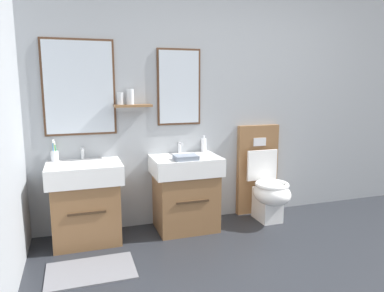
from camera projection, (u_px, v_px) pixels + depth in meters
wall_back at (233, 96)px, 3.91m from camera, size 4.47×0.27×2.63m
bath_mat at (91, 271)px, 2.84m from camera, size 0.68×0.44×0.01m
vanity_sink_left at (86, 201)px, 3.33m from camera, size 0.66×0.50×0.74m
tap_on_left_sink at (83, 152)px, 3.43m from camera, size 0.03×0.13×0.11m
vanity_sink_right at (185, 191)px, 3.63m from camera, size 0.66×0.50×0.74m
tap_on_right_sink at (180, 146)px, 3.73m from camera, size 0.03×0.13×0.11m
toilet at (264, 184)px, 3.92m from camera, size 0.48×0.62×1.00m
toothbrush_cup at (55, 155)px, 3.35m from camera, size 0.07×0.07×0.20m
soap_dispenser at (204, 145)px, 3.81m from camera, size 0.06×0.06×0.17m
folded_hand_towel at (186, 157)px, 3.41m from camera, size 0.22×0.16×0.04m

